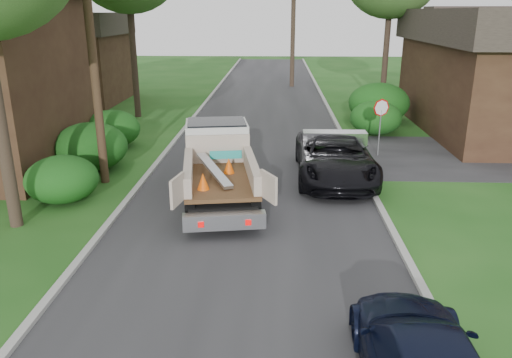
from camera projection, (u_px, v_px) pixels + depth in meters
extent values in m
plane|color=#1B4D16|center=(246.00, 245.00, 13.41)|extent=(120.00, 120.00, 0.00)
cube|color=#28282B|center=(259.00, 148.00, 22.88)|extent=(8.00, 90.00, 0.02)
cube|color=#9E9E99|center=(171.00, 146.00, 23.03)|extent=(0.20, 90.00, 0.12)
cube|color=#9E9E99|center=(349.00, 148.00, 22.70)|extent=(0.20, 90.00, 0.12)
cylinder|color=slate|center=(379.00, 133.00, 21.41)|extent=(0.06, 0.06, 2.00)
cylinder|color=#B20A0A|center=(381.00, 108.00, 21.06)|extent=(0.71, 0.32, 0.76)
cylinder|color=#382619|center=(91.00, 41.00, 16.77)|extent=(0.30, 0.30, 10.00)
cube|color=#362016|center=(69.00, 69.00, 34.07)|extent=(7.00, 7.00, 4.50)
cube|color=#332B26|center=(63.00, 24.00, 33.13)|extent=(7.56, 7.56, 1.40)
cube|color=#332B26|center=(62.00, 12.00, 32.91)|extent=(1.05, 7.56, 0.20)
ellipsoid|color=#0F4311|center=(62.00, 179.00, 16.26)|extent=(2.34, 2.34, 1.53)
ellipsoid|color=#0F4311|center=(91.00, 147.00, 19.53)|extent=(2.86, 2.86, 1.87)
ellipsoid|color=#0F4311|center=(112.00, 129.00, 22.88)|extent=(2.60, 2.60, 1.70)
ellipsoid|color=#0F4311|center=(376.00, 118.00, 25.22)|extent=(2.60, 2.60, 1.70)
ellipsoid|color=#0F4311|center=(379.00, 103.00, 27.95)|extent=(3.38, 3.38, 2.21)
cylinder|color=#2D2119|center=(132.00, 39.00, 28.38)|extent=(0.36, 0.36, 9.00)
cylinder|color=#2D2119|center=(387.00, 41.00, 30.70)|extent=(0.36, 0.36, 8.50)
cylinder|color=#2D2119|center=(293.00, 18.00, 39.99)|extent=(0.36, 0.36, 11.00)
cylinder|color=black|center=(192.00, 174.00, 17.81)|extent=(0.43, 0.92, 0.88)
cylinder|color=black|center=(244.00, 172.00, 18.01)|extent=(0.43, 0.92, 0.88)
cylinder|color=black|center=(191.00, 214.00, 14.30)|extent=(0.43, 0.92, 0.88)
cylinder|color=black|center=(255.00, 211.00, 14.49)|extent=(0.43, 0.92, 0.88)
cube|color=black|center=(220.00, 185.00, 16.19)|extent=(2.81, 5.92, 0.24)
cube|color=silver|center=(217.00, 143.00, 17.86)|extent=(2.40, 2.07, 1.52)
cube|color=black|center=(217.00, 129.00, 17.69)|extent=(2.24, 1.91, 0.54)
cube|color=#472D19|center=(221.00, 181.00, 15.43)|extent=(2.67, 3.82, 0.12)
cube|color=beige|center=(218.00, 149.00, 16.92)|extent=(2.15, 0.43, 0.98)
cube|color=beige|center=(188.00, 171.00, 15.21)|extent=(0.75, 3.34, 0.59)
cube|color=beige|center=(252.00, 169.00, 15.42)|extent=(0.75, 3.34, 0.59)
cube|color=silver|center=(224.00, 221.00, 13.58)|extent=(2.28, 0.68, 0.44)
cube|color=#B20505|center=(201.00, 225.00, 13.35)|extent=(0.16, 0.06, 0.16)
cube|color=#B20505|center=(248.00, 222.00, 13.48)|extent=(0.16, 0.06, 0.16)
cube|color=beige|center=(178.00, 190.00, 13.31)|extent=(0.25, 0.88, 0.79)
cube|color=beige|center=(268.00, 187.00, 13.57)|extent=(0.49, 0.81, 0.79)
cube|color=silver|center=(214.00, 170.00, 15.39)|extent=(1.41, 2.40, 0.45)
cone|color=#F2590A|center=(203.00, 181.00, 14.44)|extent=(0.40, 0.40, 0.49)
cone|color=#F2590A|center=(229.00, 166.00, 15.92)|extent=(0.40, 0.40, 0.49)
cube|color=#148C84|center=(226.00, 155.00, 16.76)|extent=(1.08, 0.26, 0.28)
imported|color=black|center=(335.00, 157.00, 18.50)|extent=(2.81, 6.02, 1.67)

